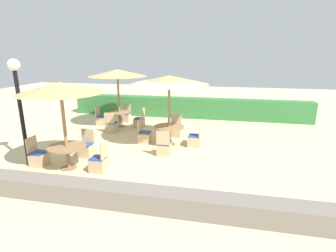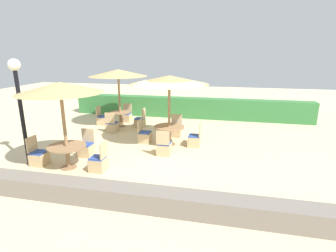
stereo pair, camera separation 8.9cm
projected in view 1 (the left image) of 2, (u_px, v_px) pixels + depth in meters
ground_plane at (165, 155)px, 9.23m from camera, size 40.00×40.00×0.00m
hedge_row at (187, 108)px, 14.53m from camera, size 13.00×0.70×1.10m
stone_border at (134, 197)px, 6.07m from camera, size 10.00×0.56×0.48m
lamp_post at (18, 92)px, 7.85m from camera, size 0.36×0.36×3.32m
parasol_back_left at (117, 73)px, 12.17m from camera, size 2.73×2.73×2.74m
round_table_back_left at (120, 115)px, 12.71m from camera, size 0.98×0.98×0.72m
patio_chair_back_left_east at (139, 122)px, 12.64m from camera, size 0.46×0.46×0.93m
patio_chair_back_left_north at (126, 117)px, 13.66m from camera, size 0.46×0.46×0.93m
patio_chair_back_left_west at (102, 120)px, 13.03m from camera, size 0.46×0.46×0.93m
patio_chair_back_left_south at (112, 126)px, 11.86m from camera, size 0.46×0.46×0.93m
parasol_front_left at (60, 88)px, 7.51m from camera, size 2.44×2.44×2.67m
round_table_front_left at (67, 151)px, 8.03m from camera, size 1.16×1.16×0.73m
patio_chair_front_left_north at (86, 149)px, 9.08m from camera, size 0.46×0.46×0.93m
patio_chair_front_left_west at (39, 157)px, 8.33m from camera, size 0.46×0.46×0.93m
patio_chair_front_left_east at (99, 163)px, 7.92m from camera, size 0.46×0.46×0.93m
parasol_center at (169, 80)px, 9.61m from camera, size 2.95×2.95×2.68m
round_table_center at (169, 130)px, 10.13m from camera, size 1.18×1.18×0.74m
patio_chair_center_east at (195, 140)px, 10.03m from camera, size 0.46×0.46×0.93m
patio_chair_center_west at (144, 136)px, 10.46m from camera, size 0.46×0.46×0.93m
patio_chair_center_south at (164, 148)px, 9.17m from camera, size 0.46×0.46×0.93m
patio_chair_center_north at (175, 130)px, 11.25m from camera, size 0.46×0.46×0.93m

